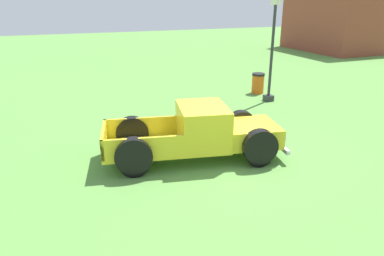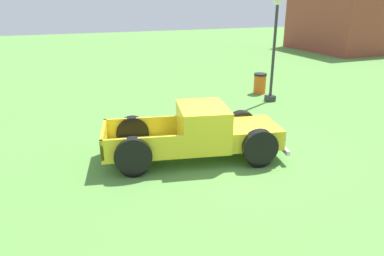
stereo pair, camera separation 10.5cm
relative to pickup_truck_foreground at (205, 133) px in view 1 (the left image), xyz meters
The scene contains 5 objects.
ground_plane 0.98m from the pickup_truck_foreground, 65.41° to the left, with size 80.00×80.00×0.00m, color #5B9342.
pickup_truck_foreground is the anchor object (origin of this frame).
lamp_post_far 6.77m from the pickup_truck_foreground, 131.02° to the left, with size 0.36×0.36×4.44m.
trash_can 7.71m from the pickup_truck_foreground, 137.23° to the left, with size 0.59×0.59×0.95m.
brick_pavilion 24.88m from the pickup_truck_foreground, 129.95° to the left, with size 7.79×5.33×4.87m.
Camera 1 is at (8.13, -4.33, 4.28)m, focal length 33.06 mm.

